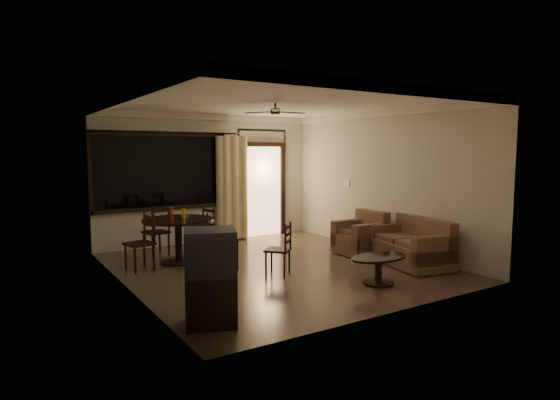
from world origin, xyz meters
TOP-DOWN VIEW (x-y plane):
  - ground at (0.00, 0.00)m, footprint 5.50×5.50m
  - room_shell at (0.59, 1.77)m, footprint 5.50×6.70m
  - dining_table at (-1.30, 1.19)m, footprint 1.27×1.27m
  - dining_chair_west at (-2.04, 1.02)m, footprint 0.50×0.50m
  - dining_chair_east at (-0.48, 1.36)m, footprint 0.50×0.50m
  - dining_chair_south at (-1.13, 0.35)m, footprint 0.50×0.54m
  - dining_chair_north at (-1.46, 1.96)m, footprint 0.50×0.50m
  - tv_cabinet at (-2.05, -1.89)m, footprint 0.73×0.70m
  - sofa at (2.11, -1.17)m, footprint 1.10×1.65m
  - armchair at (1.95, -0.05)m, footprint 0.83×0.83m
  - coffee_table at (0.75, -1.73)m, footprint 0.96×0.58m
  - side_chair at (-0.23, -0.47)m, footprint 0.53×0.53m

SIDE VIEW (x-z plane):
  - ground at x=0.00m, z-range 0.00..0.00m
  - side_chair at x=-0.23m, z-range -0.17..0.68m
  - coffee_table at x=0.75m, z-range 0.07..0.49m
  - dining_chair_west at x=-2.04m, z-range -0.19..0.76m
  - dining_chair_east at x=-0.48m, z-range -0.19..0.76m
  - dining_chair_north at x=-1.46m, z-range -0.19..0.76m
  - dining_chair_south at x=-1.13m, z-range -0.17..0.78m
  - sofa at x=2.11m, z-range -0.08..0.73m
  - armchair at x=1.95m, z-range -0.07..0.75m
  - tv_cabinet at x=-2.05m, z-range 0.00..1.11m
  - dining_table at x=-1.30m, z-range 0.12..1.13m
  - room_shell at x=0.59m, z-range -0.92..4.58m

